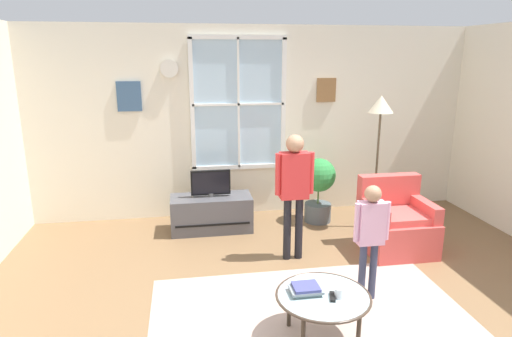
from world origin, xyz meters
The scene contains 14 objects.
ground_plane centered at (0.00, 0.00, -0.01)m, with size 6.88×6.06×0.02m, color brown.
back_wall centered at (-0.01, 2.79, 1.36)m, with size 6.28×0.17×2.70m.
area_rug centered at (0.04, -0.15, 0.00)m, with size 2.87×1.95×0.01m, color tan.
tv_stand centered at (-0.70, 2.11, 0.24)m, with size 1.07×0.49×0.47m.
television centered at (-0.70, 2.11, 0.66)m, with size 0.52×0.08×0.36m.
armchair centered at (1.44, 1.14, 0.33)m, with size 0.76×0.74×0.87m.
coffee_table centered at (0.03, -0.40, 0.39)m, with size 0.78×0.78×0.41m.
book_stack centered at (-0.10, -0.35, 0.45)m, with size 0.26×0.19×0.07m.
cup centered at (0.15, -0.45, 0.45)m, with size 0.07×0.07×0.08m, color white.
remote_near_books centered at (0.09, -0.45, 0.42)m, with size 0.04×0.14×0.02m, color black.
person_pink_shirt centered at (0.65, 0.14, 0.72)m, with size 0.34×0.16×1.14m.
person_red_shirt centered at (0.16, 1.11, 0.91)m, with size 0.44×0.20×1.46m.
potted_plant_by_window centered at (0.80, 2.20, 0.53)m, with size 0.46×0.46×0.91m.
floor_lamp centered at (1.49, 1.87, 1.50)m, with size 0.32×0.32×1.79m.
Camera 1 is at (-1.03, -3.44, 2.29)m, focal length 30.79 mm.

